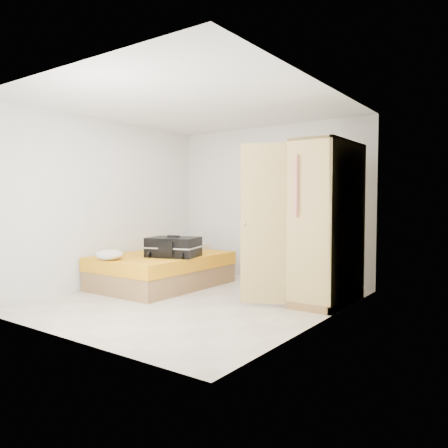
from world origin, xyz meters
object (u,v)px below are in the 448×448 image
Objects in this scene: wardrobe at (323,227)px; suitcase at (173,247)px; round_cushion at (110,255)px; person at (291,239)px; bed at (162,270)px.

wardrobe is 2.40× the size of suitcase.
wardrobe is at bearing 25.64° from round_cushion.
round_cushion is (-2.10, -1.48, -0.22)m from person.
person is at bearing 35.12° from round_cushion.
round_cushion reaches higher than bed.
suitcase is at bearing 59.40° from round_cushion.
wardrobe is 2.99m from round_cushion.
round_cushion is at bearing -137.96° from suitcase.
bed is 2.64m from wardrobe.
person reaches higher than bed.
bed is 5.21× the size of round_cushion.
wardrobe is 5.42× the size of round_cushion.
person is 4.11× the size of round_cushion.
suitcase is at bearing 102.21° from person.
person is at bearing 160.55° from wardrobe.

